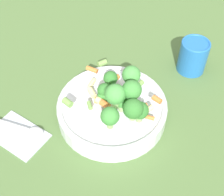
# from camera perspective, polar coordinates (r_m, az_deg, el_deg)

# --- Properties ---
(ground_plane) EXTENTS (3.00, 3.00, 0.00)m
(ground_plane) POSITION_cam_1_polar(r_m,az_deg,el_deg) (0.76, -0.00, -3.28)
(ground_plane) COLOR #4C6B38
(bowl) EXTENTS (0.26, 0.26, 0.05)m
(bowl) POSITION_cam_1_polar(r_m,az_deg,el_deg) (0.74, -0.00, -2.00)
(bowl) COLOR silver
(bowl) RESTS_ON ground_plane
(pasta_salad) EXTENTS (0.18, 0.21, 0.09)m
(pasta_salad) POSITION_cam_1_polar(r_m,az_deg,el_deg) (0.67, 1.69, 0.40)
(pasta_salad) COLOR #8CB766
(pasta_salad) RESTS_ON bowl
(cup) EXTENTS (0.08, 0.08, 0.09)m
(cup) POSITION_cam_1_polar(r_m,az_deg,el_deg) (0.87, 14.61, 7.48)
(cup) COLOR #2366B2
(cup) RESTS_ON ground_plane
(napkin) EXTENTS (0.09, 0.14, 0.01)m
(napkin) POSITION_cam_1_polar(r_m,az_deg,el_deg) (0.76, -16.77, -6.43)
(napkin) COLOR #B2BCC6
(napkin) RESTS_ON ground_plane
(spoon) EXTENTS (0.05, 0.15, 0.01)m
(spoon) POSITION_cam_1_polar(r_m,az_deg,el_deg) (0.76, -15.70, -5.34)
(spoon) COLOR silver
(spoon) RESTS_ON napkin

